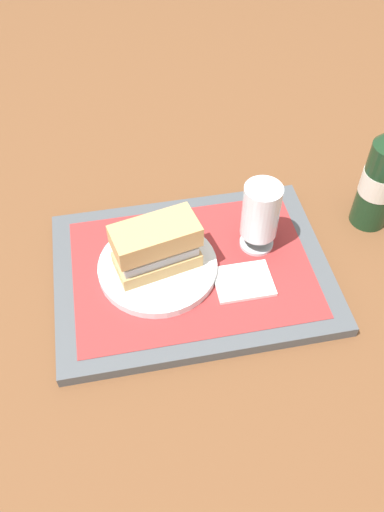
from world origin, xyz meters
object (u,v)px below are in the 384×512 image
sandwich (158,245)px  beer_glass (260,215)px  beer_bottle (383,175)px  plate (158,267)px

sandwich → beer_glass: size_ratio=1.13×
beer_glass → beer_bottle: 0.22m
beer_glass → beer_bottle: bearing=9.6°
plate → sandwich: size_ratio=1.35×
sandwich → beer_bottle: (0.38, 0.06, 0.03)m
beer_glass → plate: bearing=-172.1°
beer_glass → sandwich: bearing=-172.2°
beer_glass → beer_bottle: size_ratio=0.47×
plate → sandwich: 0.05m
plate → beer_glass: 0.18m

